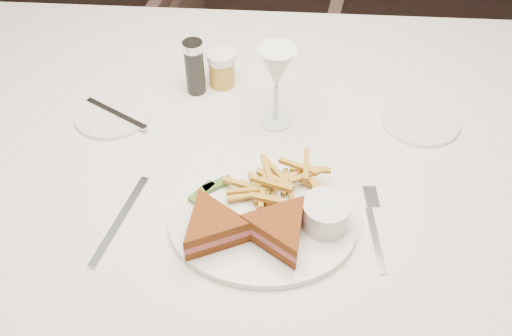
% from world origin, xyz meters
% --- Properties ---
extents(ground, '(5.00, 5.00, 0.00)m').
position_xyz_m(ground, '(0.00, 0.00, 0.00)').
color(ground, black).
rests_on(ground, ground).
extents(table, '(1.74, 1.25, 0.75)m').
position_xyz_m(table, '(-0.03, -0.28, 0.38)').
color(table, silver).
rests_on(table, ground).
extents(chair_far, '(0.75, 0.72, 0.64)m').
position_xyz_m(chair_far, '(-0.02, 0.69, 0.32)').
color(chair_far, '#4A342D').
rests_on(chair_far, ground).
extents(table_setting, '(0.79, 0.62, 0.18)m').
position_xyz_m(table_setting, '(-0.02, -0.33, 0.79)').
color(table_setting, white).
rests_on(table_setting, table).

